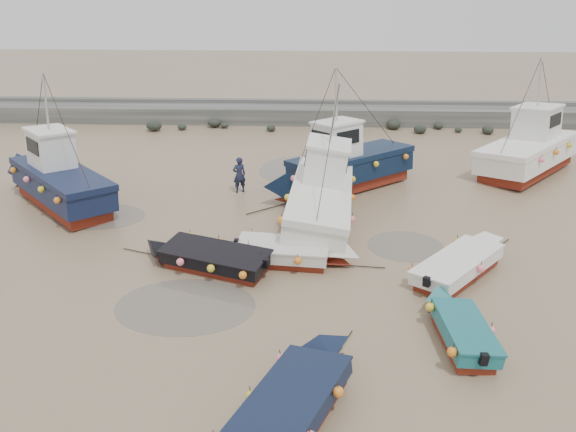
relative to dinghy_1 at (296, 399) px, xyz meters
name	(u,v)px	position (x,y,z in m)	size (l,w,h in m)	color
ground	(261,269)	(-1.56, 7.66, -0.54)	(120.00, 120.00, 0.00)	#8D7157
seawall	(286,114)	(-1.52, 29.65, 0.09)	(60.00, 4.92, 1.50)	slate
puddle_a	(185,306)	(-3.96, 5.00, -0.53)	(4.88, 4.88, 0.01)	#60594E
puddle_b	(405,246)	(4.32, 9.83, -0.53)	(3.18, 3.18, 0.01)	#60594E
puddle_c	(100,216)	(-9.53, 12.30, -0.53)	(4.25, 4.25, 0.01)	#60594E
puddle_d	(306,170)	(0.05, 19.15, -0.53)	(5.35, 5.35, 0.01)	#60594E
dinghy_1	(296,399)	(0.00, 0.00, 0.00)	(3.84, 6.42, 1.43)	maroon
dinghy_2	(459,325)	(4.97, 3.44, 0.03)	(1.95, 5.19, 1.43)	maroon
dinghy_3	(464,262)	(6.11, 7.58, 0.00)	(4.99, 5.38, 1.43)	maroon
dinghy_4	(207,255)	(-3.63, 7.72, 0.00)	(6.36, 3.25, 1.43)	maroon
dinghy_5	(292,250)	(-0.38, 8.20, 0.01)	(5.92, 2.35, 1.43)	maroon
cabin_boat_0	(55,178)	(-12.06, 13.77, 0.81)	(7.92, 7.84, 6.22)	maroon
cabin_boat_1	(317,194)	(0.63, 12.29, 0.78)	(3.54, 10.82, 6.22)	maroon
cabin_boat_2	(343,165)	(2.00, 16.21, 0.81)	(8.64, 6.94, 6.22)	maroon
cabin_boat_3	(534,148)	(12.86, 19.55, 0.80)	(8.04, 8.41, 6.22)	maroon
person	(240,192)	(-3.32, 15.62, -0.54)	(0.69, 0.45, 1.89)	#191F38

